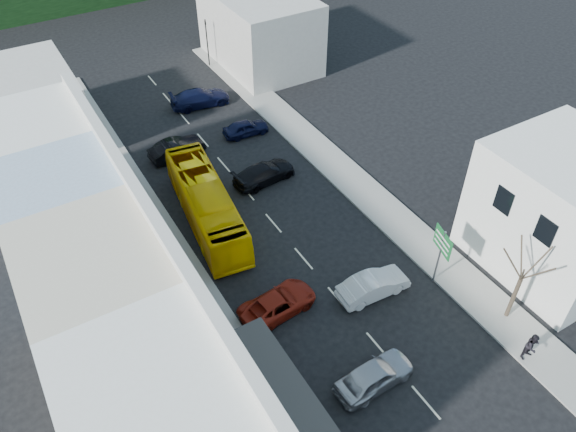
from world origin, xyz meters
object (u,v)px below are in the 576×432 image
at_px(pedestrian_left, 211,311).
at_px(pedestrian_right, 532,347).
at_px(direction_sign, 439,257).
at_px(bus, 206,204).
at_px(car_silver, 374,376).
at_px(car_white, 373,286).
at_px(street_tree, 521,279).
at_px(car_red, 278,303).
at_px(traffic_signal, 207,44).

relative_size(pedestrian_left, pedestrian_right, 1.00).
distance_m(pedestrian_left, pedestrian_right, 17.80).
relative_size(pedestrian_right, direction_sign, 0.40).
distance_m(bus, pedestrian_right, 21.95).
xyz_separation_m(car_silver, direction_sign, (7.71, 3.94, 1.40)).
height_order(car_white, direction_sign, direction_sign).
bearing_deg(bus, car_white, -54.90).
bearing_deg(street_tree, car_white, 136.43).
bearing_deg(direction_sign, car_white, 178.77).
relative_size(car_red, pedestrian_right, 2.71).
bearing_deg(direction_sign, car_silver, -138.81).
relative_size(car_white, direction_sign, 1.05).
bearing_deg(bus, car_red, -81.11).
bearing_deg(bus, street_tree, -47.72).
bearing_deg(car_red, bus, -4.77).
height_order(car_red, pedestrian_right, pedestrian_right).
xyz_separation_m(car_red, street_tree, (11.37, -7.26, 2.61)).
bearing_deg(car_white, pedestrian_right, -147.89).
bearing_deg(car_white, bus, 30.45).
distance_m(car_silver, car_white, 6.27).
relative_size(bus, pedestrian_right, 6.82).
xyz_separation_m(car_silver, traffic_signal, (7.78, 37.56, 1.73)).
distance_m(car_silver, pedestrian_left, 9.82).
distance_m(car_silver, direction_sign, 8.77).
xyz_separation_m(pedestrian_right, direction_sign, (-0.59, 7.00, 1.10)).
bearing_deg(traffic_signal, pedestrian_left, 85.55).
height_order(pedestrian_left, direction_sign, direction_sign).
distance_m(car_white, car_red, 5.93).
bearing_deg(traffic_signal, pedestrian_right, 110.67).
xyz_separation_m(car_red, pedestrian_left, (-3.69, 1.23, 0.30)).
relative_size(bus, traffic_signal, 2.38).
bearing_deg(car_silver, car_white, -39.52).
bearing_deg(pedestrian_right, car_white, 121.48).
relative_size(pedestrian_left, direction_sign, 0.40).
bearing_deg(car_red, direction_sign, -113.07).
distance_m(car_silver, street_tree, 9.84).
distance_m(bus, car_white, 12.69).
bearing_deg(traffic_signal, bus, 84.99).
xyz_separation_m(bus, car_white, (5.89, -11.21, -0.85)).
relative_size(direction_sign, street_tree, 0.63).
xyz_separation_m(car_white, street_tree, (5.73, -5.45, 2.61)).
height_order(street_tree, traffic_signal, street_tree).
bearing_deg(pedestrian_right, pedestrian_left, 143.39).
height_order(bus, traffic_signal, traffic_signal).
distance_m(bus, car_red, 9.44).
bearing_deg(pedestrian_left, traffic_signal, -45.94).
bearing_deg(bus, car_silver, -75.11).
distance_m(pedestrian_left, street_tree, 17.45).
relative_size(car_silver, car_red, 0.96).
xyz_separation_m(bus, pedestrian_right, (10.44, -19.31, -0.55)).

